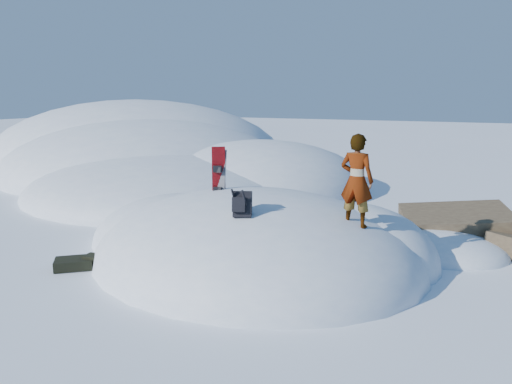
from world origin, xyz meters
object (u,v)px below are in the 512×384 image
at_px(backpack, 242,204).
at_px(person, 357,181).
at_px(snowboard_red, 218,181).
at_px(snowboard_dark, 219,182).

height_order(backpack, person, person).
xyz_separation_m(snowboard_red, backpack, (1.32, -1.41, -0.08)).
bearing_deg(snowboard_dark, snowboard_red, -176.41).
bearing_deg(snowboard_red, snowboard_dark, -22.00).
bearing_deg(snowboard_red, backpack, -78.59).
height_order(snowboard_red, backpack, snowboard_red).
distance_m(snowboard_dark, backpack, 1.93).
xyz_separation_m(snowboard_red, snowboard_dark, (0.01, 0.00, -0.01)).
distance_m(backpack, person, 2.08).
bearing_deg(snowboard_dark, person, -13.11).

